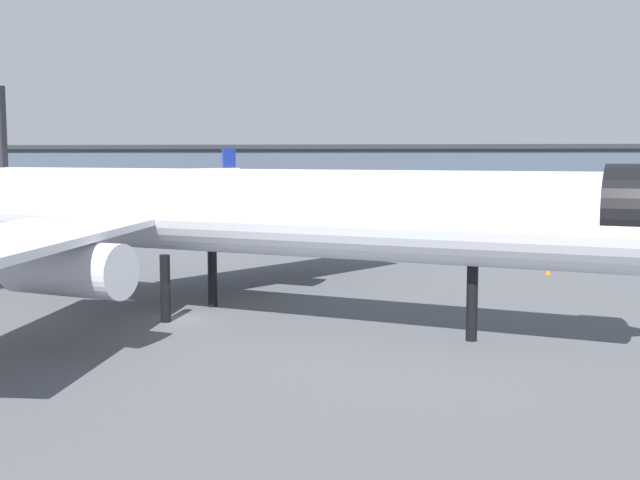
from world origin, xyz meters
name	(u,v)px	position (x,y,z in m)	size (l,w,h in m)	color
ground	(181,320)	(0.00, 0.00, 0.00)	(900.00, 900.00, 0.00)	#4C4F54
airliner_near_gate	(217,212)	(2.01, 1.56, 7.04)	(59.11, 53.36, 15.98)	silver
airliner_far_taxiway	(184,179)	(-53.43, 121.85, 5.57)	(35.71, 40.10, 12.64)	silver
terminal_building	(284,169)	(-42.86, 166.41, 7.03)	(257.83, 49.57, 24.34)	#3D4756
traffic_cone_wingtip	(548,271)	(24.17, 26.76, 0.31)	(0.50, 0.50, 0.62)	#F2600C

